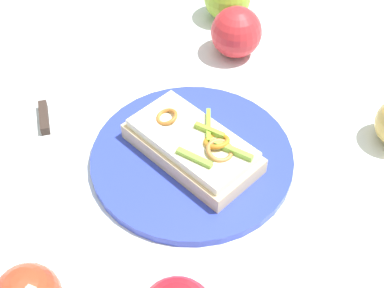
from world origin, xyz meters
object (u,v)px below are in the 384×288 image
sandwich (193,145)px  apple_1 (236,32)px  knife (43,110)px  plate (192,157)px

sandwich → apple_1: (-0.14, 0.20, 0.01)m
sandwich → knife: bearing=-157.9°
apple_1 → plate: bearing=-54.4°
plate → sandwich: (0.00, 0.00, 0.02)m
knife → sandwich: bearing=-127.2°
apple_1 → knife: bearing=-101.4°
plate → knife: same height
sandwich → plate: bearing=-160.5°
plate → apple_1: bearing=125.6°
plate → sandwich: size_ratio=1.43×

